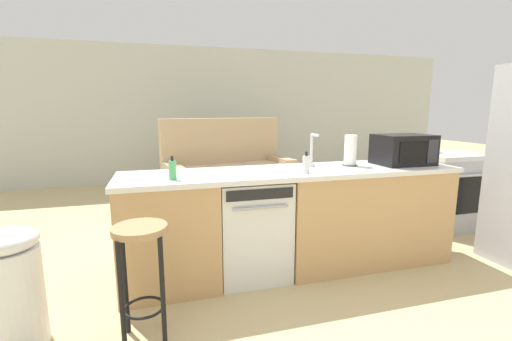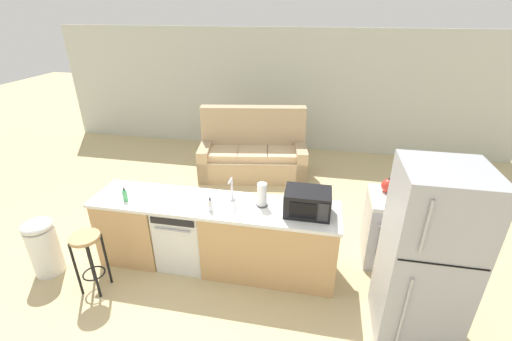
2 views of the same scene
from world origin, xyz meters
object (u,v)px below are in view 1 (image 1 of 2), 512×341
object	(u,v)px
stove_range	(447,190)
trash_bin	(11,288)
soap_bottle	(306,164)
dishwasher	(250,227)
dish_soap_bottle	(173,170)
bar_stool	(141,259)
microwave	(403,150)
paper_towel_roll	(350,151)
kettle	(431,145)
couch	(227,173)

from	to	relation	value
stove_range	trash_bin	size ratio (longest dim) A/B	1.22
soap_bottle	trash_bin	world-z (taller)	soap_bottle
dishwasher	soap_bottle	distance (m)	0.72
dish_soap_bottle	bar_stool	bearing A→B (deg)	-112.74
dishwasher	microwave	xyz separation A→B (m)	(1.48, -0.00, 0.62)
paper_towel_roll	trash_bin	world-z (taller)	paper_towel_roll
paper_towel_roll	soap_bottle	world-z (taller)	paper_towel_roll
kettle	dish_soap_bottle	bearing A→B (deg)	-164.92
dish_soap_bottle	couch	xyz separation A→B (m)	(0.95, 2.86, -0.58)
dish_soap_bottle	bar_stool	size ratio (longest dim) A/B	0.24
bar_stool	kettle	bearing A→B (deg)	22.35
trash_bin	microwave	bearing A→B (deg)	9.61
soap_bottle	dish_soap_bottle	xyz separation A→B (m)	(-1.05, 0.02, 0.00)
microwave	dish_soap_bottle	world-z (taller)	microwave
bar_stool	couch	size ratio (longest dim) A/B	0.35
stove_range	soap_bottle	bearing A→B (deg)	-161.73
microwave	dish_soap_bottle	distance (m)	2.12
dishwasher	paper_towel_roll	world-z (taller)	paper_towel_roll
dish_soap_bottle	kettle	distance (m)	3.17
stove_range	bar_stool	distance (m)	3.66
couch	microwave	bearing A→B (deg)	-66.76
dishwasher	dish_soap_bottle	distance (m)	0.85
microwave	soap_bottle	size ratio (longest dim) A/B	2.84
microwave	bar_stool	xyz separation A→B (m)	(-2.33, -0.67, -0.50)
dish_soap_bottle	bar_stool	distance (m)	0.72
stove_range	couch	distance (m)	3.14
paper_towel_roll	soap_bottle	distance (m)	0.59
dishwasher	kettle	world-z (taller)	kettle
dish_soap_bottle	paper_towel_roll	bearing A→B (deg)	7.50
stove_range	couch	size ratio (longest dim) A/B	0.42
stove_range	kettle	bearing A→B (deg)	141.81
dish_soap_bottle	bar_stool	xyz separation A→B (m)	(-0.22, -0.52, -0.44)
paper_towel_roll	couch	distance (m)	2.80
paper_towel_roll	kettle	xyz separation A→B (m)	(1.47, 0.62, -0.05)
stove_range	dish_soap_bottle	distance (m)	3.34
microwave	couch	size ratio (longest dim) A/B	0.24
paper_towel_roll	bar_stool	distance (m)	2.02
soap_bottle	dish_soap_bottle	bearing A→B (deg)	178.73
bar_stool	trash_bin	size ratio (longest dim) A/B	1.00
couch	stove_range	bearing A→B (deg)	-43.49
stove_range	microwave	bearing A→B (deg)	-153.76
microwave	paper_towel_roll	size ratio (longest dim) A/B	1.77
dish_soap_bottle	trash_bin	size ratio (longest dim) A/B	0.24
dishwasher	bar_stool	world-z (taller)	dishwasher
microwave	dishwasher	bearing A→B (deg)	179.95
microwave	couch	bearing A→B (deg)	113.24
kettle	microwave	bearing A→B (deg)	-144.39
dishwasher	couch	xyz separation A→B (m)	(0.32, 2.71, -0.03)
microwave	soap_bottle	world-z (taller)	microwave
dishwasher	bar_stool	xyz separation A→B (m)	(-0.85, -0.67, 0.11)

